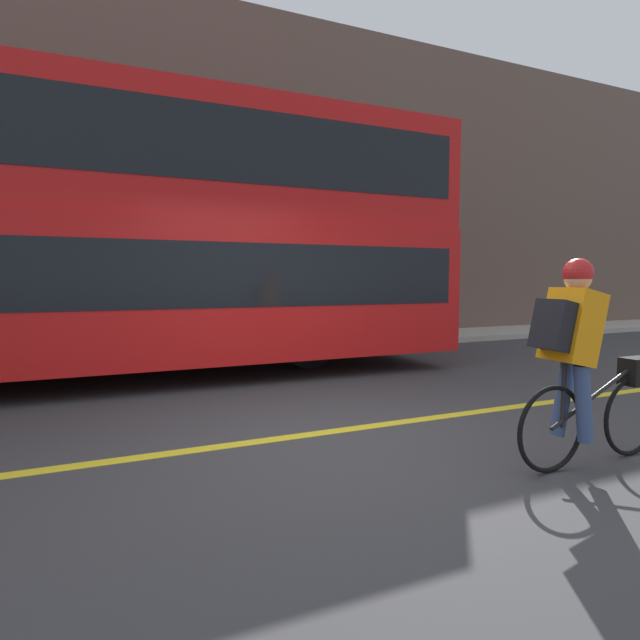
% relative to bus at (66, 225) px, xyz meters
% --- Properties ---
extents(ground_plane, '(80.00, 80.00, 0.00)m').
position_rel_bus_xyz_m(ground_plane, '(2.20, -3.40, -2.15)').
color(ground_plane, '#38383A').
extents(road_center_line, '(50.00, 0.14, 0.01)m').
position_rel_bus_xyz_m(road_center_line, '(2.20, -3.33, -2.15)').
color(road_center_line, yellow).
rests_on(road_center_line, ground_plane).
extents(sidewalk_curb, '(60.00, 1.69, 0.13)m').
position_rel_bus_xyz_m(sidewalk_curb, '(2.20, 2.34, -2.09)').
color(sidewalk_curb, '#A8A399').
rests_on(sidewalk_curb, ground_plane).
extents(building_facade, '(60.00, 0.30, 7.24)m').
position_rel_bus_xyz_m(building_facade, '(2.20, 3.34, 1.47)').
color(building_facade, brown).
rests_on(building_facade, ground_plane).
extents(bus, '(11.08, 2.42, 3.87)m').
position_rel_bus_xyz_m(bus, '(0.00, 0.00, 0.00)').
color(bus, black).
rests_on(bus, ground_plane).
extents(cyclist_on_bike, '(1.55, 0.32, 1.58)m').
position_rel_bus_xyz_m(cyclist_on_bike, '(3.68, -4.87, -1.29)').
color(cyclist_on_bike, black).
rests_on(cyclist_on_bike, ground_plane).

